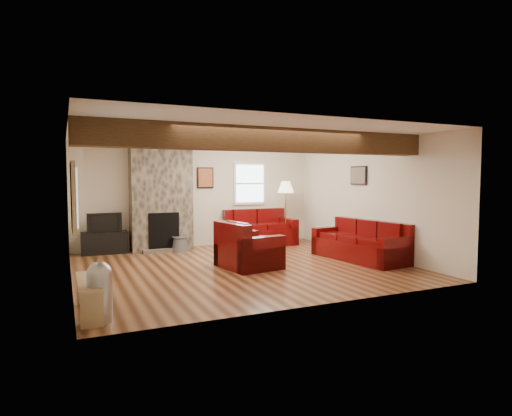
{
  "coord_description": "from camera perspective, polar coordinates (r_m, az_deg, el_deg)",
  "views": [
    {
      "loc": [
        -3.09,
        -7.51,
        1.69
      ],
      "look_at": [
        0.49,
        0.4,
        1.08
      ],
      "focal_mm": 30.0,
      "sensor_mm": 36.0,
      "label": 1
    }
  ],
  "objects": [
    {
      "name": "coal_bucket",
      "position": [
        10.05,
        -10.08,
        -4.71
      ],
      "size": [
        0.38,
        0.38,
        0.36
      ],
      "primitive_type": null,
      "color": "slate",
      "rests_on": "floor"
    },
    {
      "name": "coffee_table",
      "position": [
        8.83,
        0.52,
        -5.49
      ],
      "size": [
        0.96,
        0.96,
        0.5
      ],
      "color": "#472816",
      "rests_on": "floor"
    },
    {
      "name": "hatch_window",
      "position": [
        6.01,
        -23.1,
        1.39
      ],
      "size": [
        0.08,
        1.0,
        0.9
      ],
      "primitive_type": null,
      "color": "tan",
      "rests_on": "room"
    },
    {
      "name": "ceiling_dome",
      "position": [
        9.33,
        1.06,
        8.61
      ],
      "size": [
        0.4,
        0.4,
        0.18
      ],
      "primitive_type": null,
      "color": "silver",
      "rests_on": "room"
    },
    {
      "name": "chimney_breast",
      "position": [
        10.22,
        -12.52,
        1.27
      ],
      "size": [
        1.4,
        0.67,
        2.5
      ],
      "color": "#342F28",
      "rests_on": "floor"
    },
    {
      "name": "pedal_bin",
      "position": [
        5.41,
        -20.11,
        -10.48
      ],
      "size": [
        0.32,
        0.32,
        0.72
      ],
      "primitive_type": null,
      "rotation": [
        0.0,
        0.0,
        -0.11
      ],
      "color": "#A1A1A6",
      "rests_on": "floor"
    },
    {
      "name": "armchair_red",
      "position": [
        8.11,
        -0.97,
        -4.91
      ],
      "size": [
        1.1,
        1.21,
        0.87
      ],
      "primitive_type": null,
      "rotation": [
        0.0,
        0.0,
        1.73
      ],
      "color": "#460508",
      "rests_on": "floor"
    },
    {
      "name": "back_window",
      "position": [
        11.14,
        -0.85,
        3.28
      ],
      "size": [
        0.9,
        0.08,
        1.1
      ],
      "primitive_type": null,
      "color": "white",
      "rests_on": "room"
    },
    {
      "name": "room",
      "position": [
        8.13,
        -1.96,
        0.9
      ],
      "size": [
        8.0,
        8.0,
        8.0
      ],
      "color": "#4E2914",
      "rests_on": "ground"
    },
    {
      "name": "artwork_right",
      "position": [
        9.87,
        13.48,
        4.24
      ],
      "size": [
        0.06,
        0.55,
        0.42
      ],
      "primitive_type": null,
      "color": "black",
      "rests_on": "room"
    },
    {
      "name": "sofa_three",
      "position": [
        9.12,
        13.66,
        -4.23
      ],
      "size": [
        1.12,
        2.18,
        0.81
      ],
      "primitive_type": null,
      "rotation": [
        0.0,
        0.0,
        -1.45
      ],
      "color": "#460508",
      "rests_on": "floor"
    },
    {
      "name": "artwork_back",
      "position": [
        10.72,
        -6.76,
        4.03
      ],
      "size": [
        0.42,
        0.06,
        0.52
      ],
      "primitive_type": null,
      "color": "black",
      "rests_on": "room"
    },
    {
      "name": "television",
      "position": [
        10.12,
        -19.58,
        -1.81
      ],
      "size": [
        0.74,
        0.1,
        0.43
      ],
      "primitive_type": "imported",
      "color": "black",
      "rests_on": "tv_cabinet"
    },
    {
      "name": "loveseat",
      "position": [
        10.81,
        0.61,
        -2.61
      ],
      "size": [
        1.7,
        0.99,
        0.89
      ],
      "primitive_type": null,
      "rotation": [
        0.0,
        0.0,
        0.02
      ],
      "color": "#460508",
      "rests_on": "floor"
    },
    {
      "name": "oak_beam",
      "position": [
        7.0,
        1.96,
        9.08
      ],
      "size": [
        6.0,
        0.36,
        0.38
      ],
      "primitive_type": "cube",
      "color": "black",
      "rests_on": "room"
    },
    {
      "name": "tv_cabinet",
      "position": [
        10.17,
        -19.52,
        -4.38
      ],
      "size": [
        0.99,
        0.4,
        0.49
      ],
      "primitive_type": "cube",
      "color": "black",
      "rests_on": "floor"
    },
    {
      "name": "floor_lamp",
      "position": [
        10.85,
        3.99,
        2.34
      ],
      "size": [
        0.41,
        0.41,
        1.61
      ],
      "color": "#AB8247",
      "rests_on": "floor"
    },
    {
      "name": "pine_bench",
      "position": [
        5.79,
        -21.36,
        -11.04
      ],
      "size": [
        0.27,
        1.14,
        0.43
      ],
      "primitive_type": null,
      "color": "tan",
      "rests_on": "floor"
    }
  ]
}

